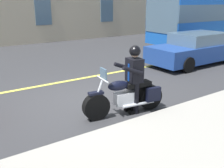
{
  "coord_description": "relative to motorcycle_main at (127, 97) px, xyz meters",
  "views": [
    {
      "loc": [
        3.22,
        6.29,
        2.78
      ],
      "look_at": [
        -0.33,
        1.1,
        0.75
      ],
      "focal_mm": 41.75,
      "sensor_mm": 36.0,
      "label": 1
    }
  ],
  "objects": [
    {
      "name": "bus_far",
      "position": [
        -12.11,
        -5.62,
        1.42
      ],
      "size": [
        11.05,
        2.7,
        3.3
      ],
      "color": "blue",
      "rests_on": "ground_plane"
    },
    {
      "name": "ground_plane",
      "position": [
        0.57,
        -1.41,
        -0.45
      ],
      "size": [
        80.0,
        80.0,
        0.0
      ],
      "primitive_type": "plane",
      "color": "#333335"
    },
    {
      "name": "rider_main",
      "position": [
        -0.19,
        0.02,
        0.58
      ],
      "size": [
        0.67,
        0.61,
        1.74
      ],
      "color": "black",
      "rests_on": "ground_plane"
    },
    {
      "name": "car_silver",
      "position": [
        -5.92,
        -2.62,
        0.24
      ],
      "size": [
        4.6,
        1.92,
        1.4
      ],
      "color": "navy",
      "rests_on": "ground_plane"
    },
    {
      "name": "motorcycle_main",
      "position": [
        0.0,
        0.0,
        0.0
      ],
      "size": [
        2.22,
        0.79,
        1.26
      ],
      "color": "black",
      "rests_on": "ground_plane"
    },
    {
      "name": "lane_center_stripe",
      "position": [
        0.57,
        -3.41,
        -0.45
      ],
      "size": [
        60.0,
        0.16,
        0.01
      ],
      "primitive_type": "cube",
      "color": "#E5DB4C",
      "rests_on": "ground_plane"
    }
  ]
}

